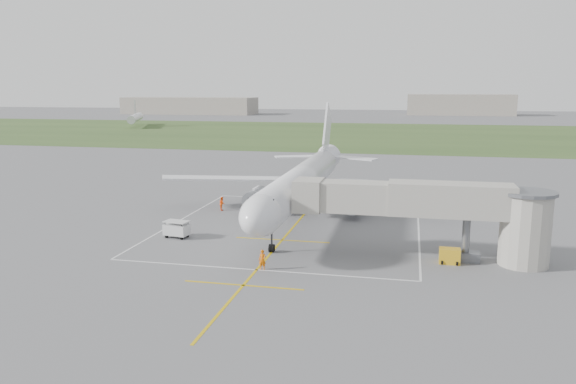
% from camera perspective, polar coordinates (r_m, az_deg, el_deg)
% --- Properties ---
extents(ground, '(700.00, 700.00, 0.00)m').
position_cam_1_polar(ground, '(68.32, 1.28, -2.72)').
color(ground, '#535356').
rests_on(ground, ground).
extents(grass_strip, '(700.00, 120.00, 0.02)m').
position_cam_1_polar(grass_strip, '(196.31, 8.65, 5.84)').
color(grass_strip, '#304A20').
rests_on(grass_strip, ground).
extents(apron_markings, '(28.20, 60.00, 0.01)m').
position_cam_1_polar(apron_markings, '(62.79, 0.26, -3.91)').
color(apron_markings, '#C5A00B').
rests_on(apron_markings, ground).
extents(airliner, '(38.93, 46.75, 13.52)m').
position_cam_1_polar(airliner, '(68.18, 1.42, 1.01)').
color(airliner, silver).
rests_on(airliner, ground).
extents(jet_bridge, '(23.40, 5.00, 7.20)m').
position_cam_1_polar(jet_bridge, '(52.99, 15.32, -1.74)').
color(jet_bridge, '#9D9A8E').
rests_on(jet_bridge, ground).
extents(gpu_unit, '(1.88, 1.35, 1.39)m').
position_cam_1_polar(gpu_unit, '(53.10, 16.10, -6.28)').
color(gpu_unit, gold).
rests_on(gpu_unit, ground).
extents(baggage_cart, '(2.80, 1.96, 1.79)m').
position_cam_1_polar(baggage_cart, '(60.77, -11.23, -3.72)').
color(baggage_cart, silver).
rests_on(baggage_cart, ground).
extents(ramp_worker_nose, '(0.68, 0.47, 1.78)m').
position_cam_1_polar(ramp_worker_nose, '(49.33, -2.61, -6.90)').
color(ramp_worker_nose, '#DD6006').
rests_on(ramp_worker_nose, ground).
extents(ramp_worker_wing, '(0.99, 1.07, 1.78)m').
position_cam_1_polar(ramp_worker_wing, '(73.29, -6.71, -1.17)').
color(ramp_worker_wing, '#FF4E08').
rests_on(ramp_worker_wing, ground).
extents(distant_hangars, '(345.00, 49.00, 12.00)m').
position_cam_1_polar(distant_hangars, '(331.89, 7.45, 8.63)').
color(distant_hangars, gray).
rests_on(distant_hangars, ground).
extents(distant_aircraft, '(214.06, 46.01, 8.85)m').
position_cam_1_polar(distant_aircraft, '(225.94, 8.48, 7.35)').
color(distant_aircraft, silver).
rests_on(distant_aircraft, ground).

